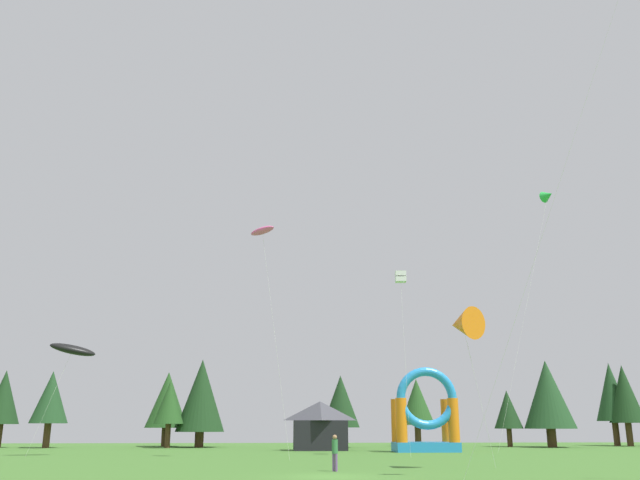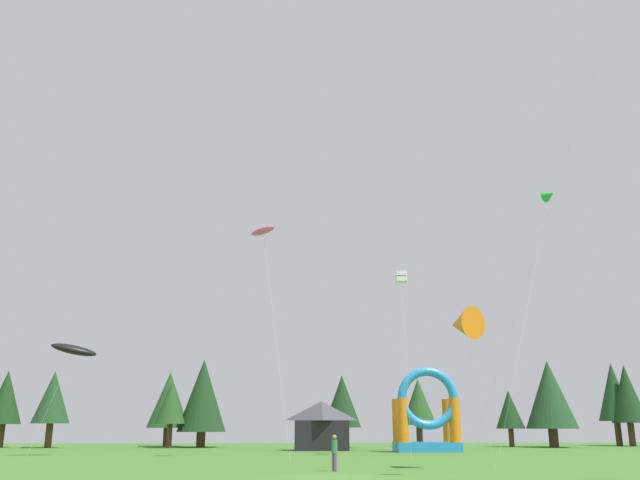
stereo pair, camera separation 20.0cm
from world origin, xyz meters
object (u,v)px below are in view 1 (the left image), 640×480
kite_pink_parafoil (262,231)px  person_near_camera (335,450)px  inflatable_red_slide (426,419)px  festival_tent (320,426)px  kite_orange_delta (463,324)px  kite_black_parafoil (73,350)px  kite_white_box (401,277)px  kite_green_delta (548,196)px

kite_pink_parafoil → person_near_camera: (4.48, -12.95, -15.75)m
inflatable_red_slide → festival_tent: size_ratio=1.47×
kite_orange_delta → festival_tent: bearing=103.0°
kite_black_parafoil → person_near_camera: size_ratio=4.86×
kite_white_box → person_near_camera: size_ratio=7.90×
kite_orange_delta → person_near_camera: (-7.56, -1.06, -6.87)m
person_near_camera → inflatable_red_slide: inflatable_red_slide is taller
kite_white_box → festival_tent: 18.42m
festival_tent → kite_orange_delta: bearing=-77.0°
kite_orange_delta → kite_green_delta: 34.38m
kite_black_parafoil → kite_green_delta: 47.50m
kite_pink_parafoil → kite_orange_delta: (12.04, -11.89, -8.88)m
kite_white_box → kite_green_delta: bearing=28.6°
kite_green_delta → inflatable_red_slide: size_ratio=3.46×
person_near_camera → inflatable_red_slide: bearing=-71.1°
kite_white_box → kite_orange_delta: (0.64, -15.44, -6.16)m
kite_white_box → inflatable_red_slide: kite_white_box is taller
kite_white_box → inflatable_red_slide: 14.32m
kite_white_box → kite_black_parafoil: (-26.50, 1.67, -5.96)m
kite_black_parafoil → festival_tent: size_ratio=1.78×
person_near_camera → inflatable_red_slide: size_ratio=0.25×
kite_green_delta → festival_tent: bearing=171.6°
person_near_camera → festival_tent: (1.04, 29.31, 1.18)m
kite_green_delta → kite_black_parafoil: bearing=-170.0°
kite_black_parafoil → person_near_camera: 27.63m
kite_black_parafoil → kite_orange_delta: 32.08m
kite_black_parafoil → person_near_camera: bearing=-42.9°
kite_green_delta → festival_tent: size_ratio=5.08×
inflatable_red_slide → kite_black_parafoil: bearing=-167.7°
kite_white_box → person_near_camera: 22.13m
kite_orange_delta → kite_black_parafoil: bearing=147.8°
inflatable_red_slide → festival_tent: (-9.28, 4.65, -0.59)m
kite_green_delta → kite_orange_delta: bearing=-123.8°
kite_pink_parafoil → person_near_camera: size_ratio=9.37×
kite_pink_parafoil → festival_tent: kite_pink_parafoil is taller
kite_green_delta → kite_white_box: bearing=-151.4°
kite_orange_delta → kite_green_delta: kite_green_delta is taller
kite_pink_parafoil → inflatable_red_slide: size_ratio=2.34×
kite_black_parafoil → kite_orange_delta: size_ratio=1.00×
kite_pink_parafoil → kite_green_delta: size_ratio=0.68×
kite_pink_parafoil → kite_black_parafoil: (-15.10, 5.22, -8.69)m
kite_black_parafoil → kite_white_box: bearing=-3.6°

